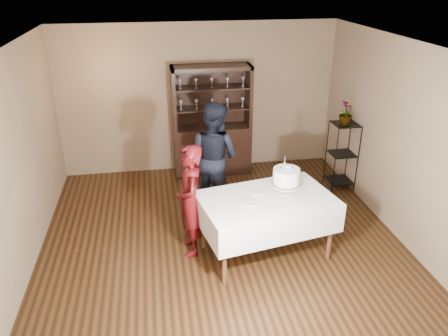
# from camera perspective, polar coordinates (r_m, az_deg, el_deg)

# --- Properties ---
(floor) EXTENTS (5.00, 5.00, 0.00)m
(floor) POSITION_cam_1_polar(r_m,az_deg,el_deg) (6.34, -0.39, -9.10)
(floor) COLOR black
(floor) RESTS_ON ground
(ceiling) EXTENTS (5.00, 5.00, 0.00)m
(ceiling) POSITION_cam_1_polar(r_m,az_deg,el_deg) (5.33, -0.47, 15.76)
(ceiling) COLOR silver
(ceiling) RESTS_ON back_wall
(back_wall) EXTENTS (5.00, 0.02, 2.70)m
(back_wall) POSITION_cam_1_polar(r_m,az_deg,el_deg) (8.04, -3.31, 8.99)
(back_wall) COLOR brown
(back_wall) RESTS_ON floor
(wall_left) EXTENTS (0.02, 5.00, 2.70)m
(wall_left) POSITION_cam_1_polar(r_m,az_deg,el_deg) (5.88, -25.25, 0.46)
(wall_left) COLOR brown
(wall_left) RESTS_ON floor
(wall_right) EXTENTS (0.02, 5.00, 2.70)m
(wall_right) POSITION_cam_1_polar(r_m,az_deg,el_deg) (6.55, 21.75, 3.48)
(wall_right) COLOR brown
(wall_right) RESTS_ON floor
(china_hutch) EXTENTS (1.40, 0.48, 2.00)m
(china_hutch) POSITION_cam_1_polar(r_m,az_deg,el_deg) (8.05, -1.57, 3.89)
(china_hutch) COLOR black
(china_hutch) RESTS_ON floor
(plant_etagere) EXTENTS (0.42, 0.42, 1.20)m
(plant_etagere) POSITION_cam_1_polar(r_m,az_deg,el_deg) (7.68, 15.15, 1.83)
(plant_etagere) COLOR black
(plant_etagere) RESTS_ON floor
(cake_table) EXTENTS (1.86, 1.34, 0.85)m
(cake_table) POSITION_cam_1_polar(r_m,az_deg,el_deg) (5.72, 5.53, -5.63)
(cake_table) COLOR white
(cake_table) RESTS_ON floor
(woman) EXTENTS (0.37, 0.56, 1.54)m
(woman) POSITION_cam_1_polar(r_m,az_deg,el_deg) (5.70, -4.39, -4.30)
(woman) COLOR #34040F
(woman) RESTS_ON floor
(man) EXTENTS (1.07, 1.06, 1.74)m
(man) POSITION_cam_1_polar(r_m,az_deg,el_deg) (6.76, -1.32, 1.54)
(man) COLOR black
(man) RESTS_ON floor
(cake) EXTENTS (0.39, 0.39, 0.53)m
(cake) POSITION_cam_1_polar(r_m,az_deg,el_deg) (5.68, 8.12, -1.28)
(cake) COLOR silver
(cake) RESTS_ON cake_table
(plate_near) EXTENTS (0.26, 0.26, 0.01)m
(plate_near) POSITION_cam_1_polar(r_m,az_deg,el_deg) (5.48, 3.51, -4.55)
(plate_near) COLOR silver
(plate_near) RESTS_ON cake_table
(plate_far) EXTENTS (0.19, 0.19, 0.01)m
(plate_far) POSITION_cam_1_polar(r_m,az_deg,el_deg) (5.74, 4.34, -3.13)
(plate_far) COLOR silver
(plate_far) RESTS_ON cake_table
(potted_plant) EXTENTS (0.31, 0.31, 0.39)m
(potted_plant) POSITION_cam_1_polar(r_m,az_deg,el_deg) (7.38, 15.63, 6.92)
(potted_plant) COLOR #4C7135
(potted_plant) RESTS_ON plant_etagere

